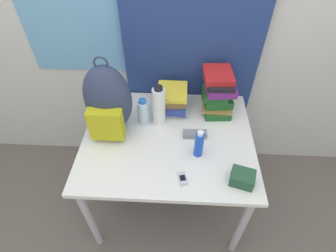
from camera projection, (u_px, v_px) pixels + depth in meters
name	position (u px, v px, depth m)	size (l,w,h in m)	color
ground_plane	(165.00, 252.00, 1.88)	(12.00, 12.00, 0.00)	#665B51
wall_back	(172.00, 23.00, 1.68)	(6.00, 0.06, 2.50)	beige
curtain_blue	(193.00, 27.00, 1.63)	(0.91, 0.04, 2.50)	navy
desk	(168.00, 146.00, 1.73)	(1.08, 0.89, 0.74)	silver
backpack	(108.00, 102.00, 1.57)	(0.29, 0.26, 0.52)	#2D3851
book_stack_left	(171.00, 99.00, 1.81)	(0.22, 0.27, 0.16)	silver
book_stack_center	(217.00, 92.00, 1.76)	(0.22, 0.28, 0.30)	#1E5623
water_bottle	(143.00, 112.00, 1.70)	(0.07, 0.07, 0.19)	silver
sports_bottle	(159.00, 106.00, 1.66)	(0.08, 0.08, 0.30)	white
sunscreen_bottle	(199.00, 144.00, 1.51)	(0.05, 0.05, 0.19)	blue
cell_phone	(183.00, 179.00, 1.44)	(0.06, 0.09, 0.02)	#B7BCC6
sunglasses_case	(195.00, 134.00, 1.66)	(0.15, 0.06, 0.04)	gray
camera_pouch	(242.00, 178.00, 1.40)	(0.15, 0.13, 0.08)	#234C33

